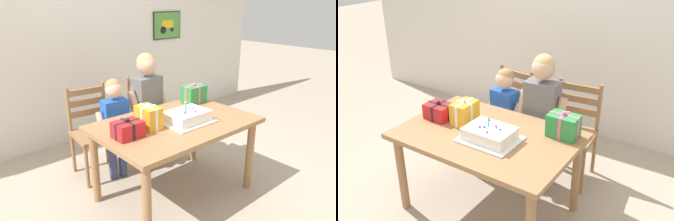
% 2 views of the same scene
% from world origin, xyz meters
% --- Properties ---
extents(ground_plane, '(20.00, 20.00, 0.00)m').
position_xyz_m(ground_plane, '(0.00, 0.00, 0.00)').
color(ground_plane, tan).
extents(back_wall, '(6.40, 0.11, 2.60)m').
position_xyz_m(back_wall, '(0.01, 1.78, 1.30)').
color(back_wall, silver).
rests_on(back_wall, ground).
extents(dining_table, '(1.38, 0.91, 0.73)m').
position_xyz_m(dining_table, '(0.00, 0.00, 0.63)').
color(dining_table, '#9E7047').
rests_on(dining_table, ground).
extents(birthday_cake, '(0.44, 0.34, 0.19)m').
position_xyz_m(birthday_cake, '(0.07, -0.07, 0.77)').
color(birthday_cake, white).
rests_on(birthday_cake, dining_table).
extents(gift_box_red_large, '(0.24, 0.16, 0.21)m').
position_xyz_m(gift_box_red_large, '(0.51, 0.28, 0.82)').
color(gift_box_red_large, '#2D8E42').
rests_on(gift_box_red_large, dining_table).
extents(gift_box_beside_cake, '(0.22, 0.18, 0.16)m').
position_xyz_m(gift_box_beside_cake, '(-0.50, -0.00, 0.79)').
color(gift_box_beside_cake, red).
rests_on(gift_box_beside_cake, dining_table).
extents(gift_box_corner_small, '(0.15, 0.22, 0.22)m').
position_xyz_m(gift_box_corner_small, '(-0.26, 0.05, 0.82)').
color(gift_box_corner_small, gold).
rests_on(gift_box_corner_small, dining_table).
extents(chair_left, '(0.46, 0.46, 0.92)m').
position_xyz_m(chair_left, '(-0.36, 0.83, 0.47)').
color(chair_left, '#996B42').
rests_on(chair_left, ground).
extents(chair_right, '(0.46, 0.46, 0.92)m').
position_xyz_m(chair_right, '(0.36, 0.83, 0.47)').
color(chair_right, '#996B42').
rests_on(chair_right, ground).
extents(child_older, '(0.45, 0.26, 1.23)m').
position_xyz_m(child_older, '(0.15, 0.60, 0.75)').
color(child_older, '#38426B').
rests_on(child_older, ground).
extents(child_younger, '(0.39, 0.23, 1.04)m').
position_xyz_m(child_younger, '(-0.24, 0.60, 0.63)').
color(child_younger, '#38426B').
rests_on(child_younger, ground).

